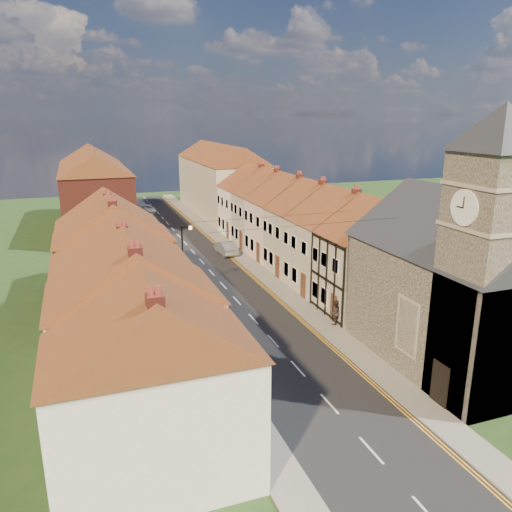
{
  "coord_description": "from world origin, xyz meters",
  "views": [
    {
      "loc": [
        -11.42,
        -18.36,
        14.62
      ],
      "look_at": [
        1.83,
        18.48,
        3.5
      ],
      "focal_mm": 35.0,
      "sensor_mm": 36.0,
      "label": 1
    }
  ],
  "objects_px": {
    "car_mid_b": "(226,248)",
    "car_distant": "(147,209)",
    "car_far": "(165,249)",
    "car_mid": "(182,272)",
    "car_near": "(230,341)",
    "church": "(467,272)",
    "pedestrian_left": "(223,341)",
    "pedestrian_left_b": "(186,306)",
    "lamppost": "(184,257)",
    "pedestrian_right": "(335,312)"
  },
  "relations": [
    {
      "from": "car_mid",
      "to": "pedestrian_left",
      "type": "bearing_deg",
      "value": -94.16
    },
    {
      "from": "lamppost",
      "to": "car_near",
      "type": "height_order",
      "value": "lamppost"
    },
    {
      "from": "car_near",
      "to": "pedestrian_left",
      "type": "relative_size",
      "value": 2.75
    },
    {
      "from": "church",
      "to": "car_distant",
      "type": "xyz_separation_m",
      "value": [
        -10.88,
        55.73,
        -5.32
      ]
    },
    {
      "from": "car_mid",
      "to": "pedestrian_left",
      "type": "xyz_separation_m",
      "value": [
        -0.58,
        -15.55,
        0.19
      ]
    },
    {
      "from": "car_distant",
      "to": "car_mid_b",
      "type": "xyz_separation_m",
      "value": [
        4.72,
        -27.06,
        0.15
      ]
    },
    {
      "from": "church",
      "to": "car_mid_b",
      "type": "relative_size",
      "value": 3.52
    },
    {
      "from": "car_mid",
      "to": "car_near",
      "type": "bearing_deg",
      "value": -92.32
    },
    {
      "from": "pedestrian_right",
      "to": "car_mid_b",
      "type": "relative_size",
      "value": 0.42
    },
    {
      "from": "pedestrian_left",
      "to": "pedestrian_left_b",
      "type": "height_order",
      "value": "pedestrian_left"
    },
    {
      "from": "lamppost",
      "to": "pedestrian_right",
      "type": "distance_m",
      "value": 13.0
    },
    {
      "from": "car_near",
      "to": "pedestrian_left_b",
      "type": "bearing_deg",
      "value": 85.8
    },
    {
      "from": "car_near",
      "to": "lamppost",
      "type": "bearing_deg",
      "value": 77.05
    },
    {
      "from": "church",
      "to": "car_mid",
      "type": "bearing_deg",
      "value": 120.08
    },
    {
      "from": "lamppost",
      "to": "pedestrian_left_b",
      "type": "height_order",
      "value": "lamppost"
    },
    {
      "from": "church",
      "to": "car_near",
      "type": "height_order",
      "value": "church"
    },
    {
      "from": "car_far",
      "to": "pedestrian_left_b",
      "type": "height_order",
      "value": "pedestrian_left_b"
    },
    {
      "from": "lamppost",
      "to": "pedestrian_left",
      "type": "height_order",
      "value": "lamppost"
    },
    {
      "from": "lamppost",
      "to": "car_far",
      "type": "xyz_separation_m",
      "value": [
        0.75,
        14.0,
        -2.93
      ]
    },
    {
      "from": "car_far",
      "to": "car_mid_b",
      "type": "distance_m",
      "value": 6.58
    },
    {
      "from": "car_mid_b",
      "to": "car_near",
      "type": "bearing_deg",
      "value": 71.75
    },
    {
      "from": "church",
      "to": "car_near",
      "type": "relative_size",
      "value": 3.33
    },
    {
      "from": "pedestrian_right",
      "to": "pedestrian_left_b",
      "type": "distance_m",
      "value": 10.98
    },
    {
      "from": "car_far",
      "to": "car_distant",
      "type": "bearing_deg",
      "value": 87.62
    },
    {
      "from": "car_far",
      "to": "pedestrian_left",
      "type": "bearing_deg",
      "value": -90.33
    },
    {
      "from": "lamppost",
      "to": "car_far",
      "type": "distance_m",
      "value": 14.32
    },
    {
      "from": "car_near",
      "to": "car_mid",
      "type": "relative_size",
      "value": 0.99
    },
    {
      "from": "car_distant",
      "to": "pedestrian_right",
      "type": "bearing_deg",
      "value": -97.44
    },
    {
      "from": "car_mid",
      "to": "car_distant",
      "type": "distance_m",
      "value": 34.22
    },
    {
      "from": "car_far",
      "to": "pedestrian_right",
      "type": "relative_size",
      "value": 2.28
    },
    {
      "from": "lamppost",
      "to": "pedestrian_left_b",
      "type": "distance_m",
      "value": 4.83
    },
    {
      "from": "car_near",
      "to": "pedestrian_left",
      "type": "height_order",
      "value": "pedestrian_left"
    },
    {
      "from": "car_mid_b",
      "to": "church",
      "type": "bearing_deg",
      "value": 99.68
    },
    {
      "from": "car_mid_b",
      "to": "car_distant",
      "type": "bearing_deg",
      "value": -82.54
    },
    {
      "from": "church",
      "to": "pedestrian_left",
      "type": "distance_m",
      "value": 15.19
    },
    {
      "from": "car_far",
      "to": "car_distant",
      "type": "height_order",
      "value": "car_far"
    },
    {
      "from": "pedestrian_left",
      "to": "pedestrian_left_b",
      "type": "xyz_separation_m",
      "value": [
        -0.91,
        6.67,
        -0.01
      ]
    },
    {
      "from": "church",
      "to": "pedestrian_right",
      "type": "bearing_deg",
      "value": 119.43
    },
    {
      "from": "car_mid",
      "to": "pedestrian_right",
      "type": "xyz_separation_m",
      "value": [
        8.22,
        -14.0,
        0.28
      ]
    },
    {
      "from": "pedestrian_right",
      "to": "pedestrian_left_b",
      "type": "relative_size",
      "value": 1.11
    },
    {
      "from": "car_mid",
      "to": "car_far",
      "type": "bearing_deg",
      "value": 87.59
    },
    {
      "from": "car_near",
      "to": "car_mid_b",
      "type": "bearing_deg",
      "value": 57.94
    },
    {
      "from": "car_near",
      "to": "car_distant",
      "type": "height_order",
      "value": "car_near"
    },
    {
      "from": "car_near",
      "to": "pedestrian_left",
      "type": "xyz_separation_m",
      "value": [
        -0.5,
        -0.07,
        0.17
      ]
    },
    {
      "from": "car_far",
      "to": "car_near",
      "type": "bearing_deg",
      "value": -89.17
    },
    {
      "from": "car_distant",
      "to": "pedestrian_left",
      "type": "relative_size",
      "value": 2.43
    },
    {
      "from": "car_distant",
      "to": "pedestrian_left",
      "type": "distance_m",
      "value": 49.78
    },
    {
      "from": "lamppost",
      "to": "car_distant",
      "type": "relative_size",
      "value": 1.49
    },
    {
      "from": "pedestrian_left",
      "to": "pedestrian_left_b",
      "type": "bearing_deg",
      "value": 79.29
    },
    {
      "from": "car_near",
      "to": "pedestrian_left",
      "type": "distance_m",
      "value": 0.53
    }
  ]
}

